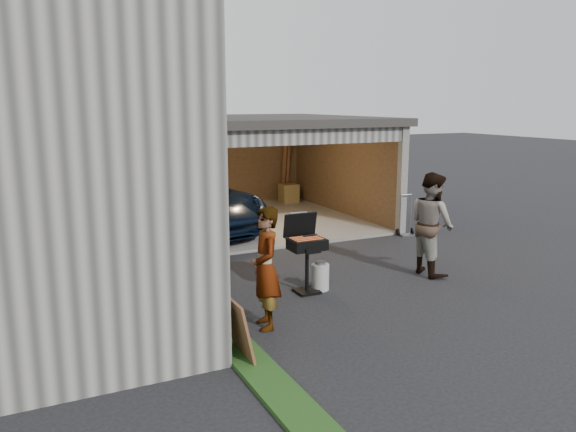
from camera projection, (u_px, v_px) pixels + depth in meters
name	position (u px, v px, depth m)	size (l,w,h in m)	color
ground	(341.00, 300.00, 9.47)	(80.00, 80.00, 0.00)	black
groundcover_strip	(237.00, 346.00, 7.62)	(0.50, 8.00, 0.06)	#193814
garage	(238.00, 155.00, 15.41)	(6.80, 6.30, 2.90)	#605E59
minivan	(186.00, 202.00, 14.48)	(2.48, 5.37, 1.49)	black
woman	(266.00, 268.00, 8.17)	(0.66, 0.43, 1.81)	silver
man	(431.00, 224.00, 10.77)	(0.96, 0.75, 1.99)	#43241A
bbq_grill	(306.00, 247.00, 9.72)	(0.62, 0.54, 1.38)	black
propane_tank	(320.00, 277.00, 9.96)	(0.31, 0.31, 0.47)	#B9B9B5
plywood_panel	(238.00, 329.00, 7.22)	(0.04, 0.76, 0.85)	brown
hand_truck	(406.00, 227.00, 14.05)	(0.45, 0.37, 1.05)	slate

